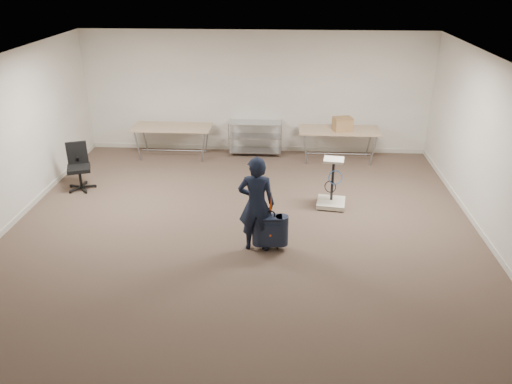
{
  "coord_description": "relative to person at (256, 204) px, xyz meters",
  "views": [
    {
      "loc": [
        0.67,
        -6.88,
        4.17
      ],
      "look_at": [
        0.24,
        0.3,
        0.83
      ],
      "focal_mm": 35.0,
      "sensor_mm": 36.0,
      "label": 1
    }
  ],
  "objects": [
    {
      "name": "ground",
      "position": [
        -0.27,
        0.04,
        -0.78
      ],
      "size": [
        9.0,
        9.0,
        0.0
      ],
      "primitive_type": "plane",
      "color": "#48372C",
      "rests_on": "ground"
    },
    {
      "name": "room_shell",
      "position": [
        -0.27,
        1.42,
        -0.73
      ],
      "size": [
        8.0,
        9.0,
        9.0
      ],
      "color": "white",
      "rests_on": "ground"
    },
    {
      "name": "folding_table_left",
      "position": [
        -2.17,
        3.99,
        -0.1
      ],
      "size": [
        1.8,
        0.75,
        0.73
      ],
      "color": "tan",
      "rests_on": "ground"
    },
    {
      "name": "folding_table_right",
      "position": [
        1.63,
        3.99,
        -0.1
      ],
      "size": [
        1.8,
        0.75,
        0.73
      ],
      "color": "tan",
      "rests_on": "ground"
    },
    {
      "name": "wire_shelf",
      "position": [
        -0.27,
        4.24,
        -0.34
      ],
      "size": [
        1.22,
        0.47,
        0.8
      ],
      "color": "#B7BABE",
      "rests_on": "ground"
    },
    {
      "name": "person",
      "position": [
        0.0,
        0.0,
        0.0
      ],
      "size": [
        0.58,
        0.39,
        1.56
      ],
      "primitive_type": "imported",
      "rotation": [
        0.0,
        0.0,
        3.11
      ],
      "color": "black",
      "rests_on": "ground"
    },
    {
      "name": "suitcase",
      "position": [
        0.22,
        -0.02,
        -0.44
      ],
      "size": [
        0.37,
        0.23,
        0.99
      ],
      "color": "black",
      "rests_on": "ground"
    },
    {
      "name": "office_chair",
      "position": [
        -3.65,
        2.1,
        -0.5
      ],
      "size": [
        0.56,
        0.57,
        0.93
      ],
      "color": "black",
      "rests_on": "ground"
    },
    {
      "name": "equipment_cart",
      "position": [
        1.3,
        1.6,
        -0.53
      ],
      "size": [
        0.58,
        0.58,
        0.94
      ],
      "color": "beige",
      "rests_on": "ground"
    },
    {
      "name": "cardboard_box",
      "position": [
        1.68,
        3.92,
        0.1
      ],
      "size": [
        0.46,
        0.39,
        0.3
      ],
      "primitive_type": "cube",
      "rotation": [
        0.0,
        0.0,
        0.26
      ],
      "color": "#9C7F48",
      "rests_on": "folding_table_right"
    }
  ]
}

